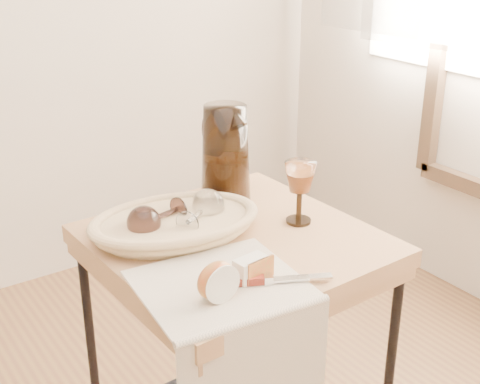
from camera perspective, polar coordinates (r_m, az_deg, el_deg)
side_table at (r=1.72m, az=-0.39°, el=-15.41°), size 0.62×0.62×0.76m
tea_towel at (r=1.32m, az=-1.74°, el=-8.16°), size 0.35×0.32×0.01m
bread_basket at (r=1.51m, az=-5.71°, el=-2.96°), size 0.39×0.30×0.05m
goblet_lying_a at (r=1.50m, az=-7.11°, el=-2.14°), size 0.14×0.10×0.08m
goblet_lying_b at (r=1.51m, az=-3.59°, el=-1.82°), size 0.15×0.14×0.08m
pitcher at (r=1.67m, az=-1.29°, el=3.44°), size 0.18×0.26×0.29m
wine_goblet at (r=1.56m, az=5.25°, el=-0.03°), size 0.10×0.10×0.16m
apple_half at (r=1.25m, az=-2.11°, el=-7.73°), size 0.09×0.05×0.08m
apple_wedge at (r=1.32m, az=0.96°, el=-6.72°), size 0.07×0.04×0.05m
table_knife at (r=1.32m, az=2.82°, el=-7.58°), size 0.21×0.12×0.02m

